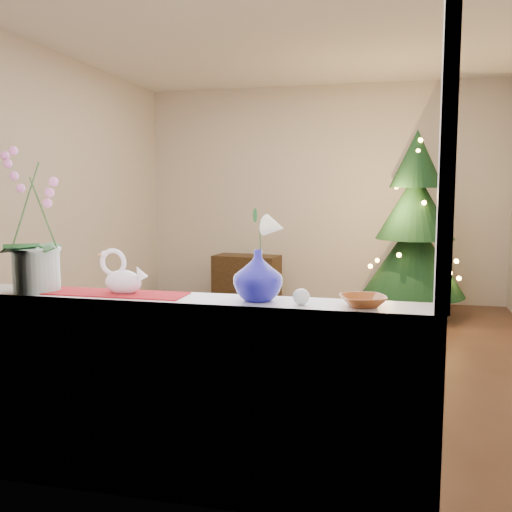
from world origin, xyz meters
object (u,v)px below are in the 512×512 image
Objects in this scene: orchid_pot at (34,220)px; side_table at (247,279)px; amber_dish at (363,302)px; paperweight at (301,297)px; xmas_tree at (415,224)px; swan at (123,273)px; blue_vase at (258,271)px.

orchid_pot reaches higher than side_table.
paperweight is at bearing -173.28° from amber_dish.
amber_dish is 0.08× the size of xmas_tree.
paperweight is at bearing 11.90° from swan.
paperweight is at bearing -98.36° from xmas_tree.
swan is 0.91× the size of blue_vase.
xmas_tree is 2.14m from side_table.
swan is at bearing -109.61° from xmas_tree.
blue_vase reaches higher than paperweight.
xmas_tree is at bearing 78.81° from blue_vase.
orchid_pot is at bearing -160.06° from swan.
amber_dish is at bearing -63.33° from side_table.
orchid_pot reaches higher than paperweight.
blue_vase is at bearing -101.19° from xmas_tree.
swan is 4.35m from xmas_tree.
paperweight is 0.03× the size of xmas_tree.
blue_vase is at bearing -68.64° from side_table.
xmas_tree reaches higher than amber_dish.
paperweight is 4.70m from side_table.
xmas_tree is (0.36, 4.13, 0.09)m from amber_dish.
swan is at bearing 179.25° from blue_vase.
orchid_pot is 2.92× the size of swan.
blue_vase is (1.09, 0.02, -0.21)m from orchid_pot.
orchid_pot is at bearing 179.94° from amber_dish.
side_table is (-0.53, 4.38, -0.72)m from swan.
paperweight reaches higher than amber_dish.
swan is (0.44, 0.03, -0.24)m from orchid_pot.
swan is at bearing -76.78° from side_table.
blue_vase is at bearing 165.16° from paperweight.
paperweight is at bearing -66.42° from side_table.
side_table is (-0.09, 4.41, -0.97)m from orchid_pot.
swan reaches higher than side_table.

